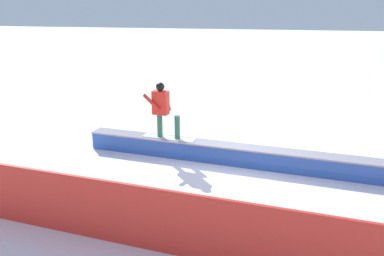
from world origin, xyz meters
The scene contains 4 objects.
ground_plane centered at (0.00, 0.00, 0.00)m, with size 120.00×120.00×0.00m, color white.
grind_box centered at (0.00, 0.00, 0.22)m, with size 7.98×1.18×0.49m.
snowboarder centered at (1.93, -0.18, 1.28)m, with size 1.46×0.46×1.46m.
safety_fence centered at (0.00, 3.93, 0.56)m, with size 11.16×0.06×1.12m, color red.
Camera 1 is at (-1.00, 8.85, 3.78)m, focal length 35.50 mm.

